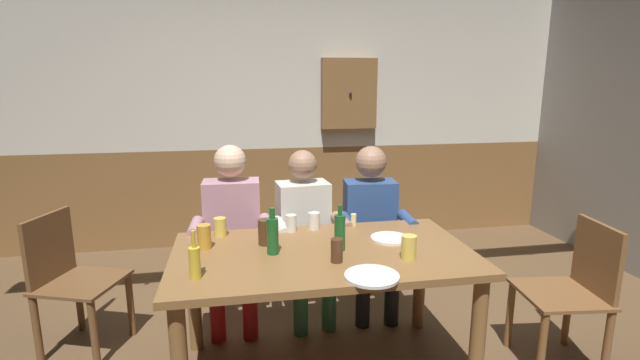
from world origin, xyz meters
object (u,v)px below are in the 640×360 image
dining_table (323,269)px  pint_glass_2 (204,237)px  person_0 (232,227)px  pint_glass_6 (291,223)px  pint_glass_5 (314,221)px  chair_empty_near_left (70,278)px  plate_1 (390,238)px  person_1 (305,227)px  plate_0 (372,276)px  pint_glass_4 (409,247)px  bottle_1 (340,232)px  pint_glass_3 (265,232)px  bottle_2 (195,261)px  chair_empty_near_right (574,290)px  pint_glass_1 (337,250)px  table_candle (354,220)px  bottle_0 (273,235)px  person_2 (371,221)px  pint_glass_0 (220,227)px  wall_dart_cabinet (349,94)px

dining_table → pint_glass_2: pint_glass_2 is taller
person_0 → pint_glass_6: size_ratio=11.71×
pint_glass_2 → pint_glass_5: bearing=19.0°
chair_empty_near_left → plate_1: 2.00m
person_1 → plate_1: bearing=120.2°
person_1 → plate_0: person_1 is taller
pint_glass_4 → plate_0: bearing=-143.3°
bottle_1 → pint_glass_3: 0.44m
bottle_2 → pint_glass_5: bottle_2 is taller
person_0 → bottle_2: 0.97m
person_0 → person_1: size_ratio=1.04×
dining_table → bottle_2: size_ratio=6.92×
bottle_2 → chair_empty_near_left: bearing=136.8°
dining_table → pint_glass_4: pint_glass_4 is taller
bottle_2 → pint_glass_4: 1.09m
chair_empty_near_right → pint_glass_1: size_ratio=7.00×
person_0 → table_candle: size_ratio=15.69×
bottle_0 → pint_glass_2: bearing=158.0°
person_2 → chair_empty_near_right: size_ratio=1.39×
plate_1 → bottle_2: 1.15m
pint_glass_1 → pint_glass_0: bearing=139.3°
bottle_2 → pint_glass_5: bearing=42.7°
bottle_2 → table_candle: bearing=34.3°
plate_0 → pint_glass_4: (0.26, 0.19, 0.06)m
chair_empty_near_right → bottle_0: (-1.75, 0.18, 0.39)m
chair_empty_near_right → plate_1: bearing=81.4°
person_2 → pint_glass_6: size_ratio=11.39×
person_2 → pint_glass_6: (-0.62, -0.33, 0.13)m
bottle_0 → pint_glass_6: bearing=68.1°
plate_1 → wall_dart_cabinet: 2.29m
plate_0 → bottle_1: 0.40m
pint_glass_2 → pint_glass_1: bearing=-25.3°
person_0 → pint_glass_4: size_ratio=9.71×
table_candle → pint_glass_5: bearing=-176.6°
chair_empty_near_right → plate_1: size_ratio=3.83×
chair_empty_near_left → pint_glass_2: bearing=85.8°
chair_empty_near_left → person_2: bearing=114.3°
chair_empty_near_right → pint_glass_2: (-2.12, 0.34, 0.35)m
dining_table → pint_glass_2: (-0.65, 0.16, 0.17)m
person_0 → chair_empty_near_left: (-1.01, -0.16, -0.22)m
chair_empty_near_right → wall_dart_cabinet: bearing=24.5°
pint_glass_5 → pint_glass_3: bearing=-145.1°
pint_glass_3 → wall_dart_cabinet: wall_dart_cabinet is taller
chair_empty_near_left → bottle_0: (1.23, -0.53, 0.39)m
chair_empty_near_left → pint_glass_6: bearing=102.6°
chair_empty_near_right → bottle_1: (-1.38, 0.17, 0.38)m
bottle_2 → wall_dart_cabinet: size_ratio=0.34×
pint_glass_5 → person_2: bearing=33.1°
plate_1 → bottle_1: (-0.33, -0.12, 0.10)m
chair_empty_near_right → pint_glass_6: 1.73m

